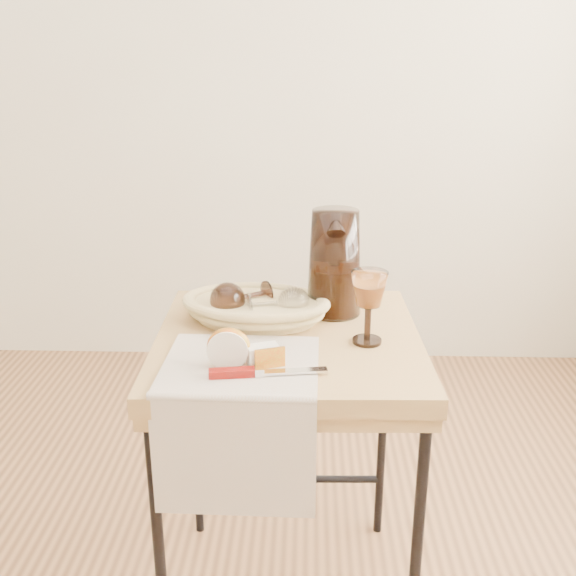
# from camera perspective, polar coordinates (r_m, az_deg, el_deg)

# --- Properties ---
(wall_back) EXTENTS (3.60, 0.00, 2.70)m
(wall_back) POSITION_cam_1_polar(r_m,az_deg,el_deg) (2.92, -7.24, 19.27)
(wall_back) COLOR beige
(wall_back) RESTS_ON ground
(side_table) EXTENTS (0.61, 0.61, 0.75)m
(side_table) POSITION_cam_1_polar(r_m,az_deg,el_deg) (1.70, 0.02, -15.76)
(side_table) COLOR brown
(side_table) RESTS_ON floor
(tea_towel) EXTENTS (0.32, 0.29, 0.01)m
(tea_towel) POSITION_cam_1_polar(r_m,az_deg,el_deg) (1.37, -4.04, -6.52)
(tea_towel) COLOR beige
(tea_towel) RESTS_ON side_table
(bread_basket) EXTENTS (0.34, 0.25, 0.06)m
(bread_basket) POSITION_cam_1_polar(r_m,az_deg,el_deg) (1.59, -2.74, -1.82)
(bread_basket) COLOR #A2845A
(bread_basket) RESTS_ON side_table
(goblet_lying_a) EXTENTS (0.16, 0.14, 0.08)m
(goblet_lying_a) POSITION_cam_1_polar(r_m,az_deg,el_deg) (1.59, -3.70, -0.73)
(goblet_lying_a) COLOR #3F251A
(goblet_lying_a) RESTS_ON bread_basket
(goblet_lying_b) EXTENTS (0.14, 0.10, 0.07)m
(goblet_lying_b) POSITION_cam_1_polar(r_m,az_deg,el_deg) (1.56, -1.13, -1.34)
(goblet_lying_b) COLOR white
(goblet_lying_b) RESTS_ON bread_basket
(pitcher) EXTENTS (0.18, 0.26, 0.29)m
(pitcher) POSITION_cam_1_polar(r_m,az_deg,el_deg) (1.60, 3.98, 2.19)
(pitcher) COLOR black
(pitcher) RESTS_ON side_table
(wine_goblet) EXTENTS (0.09, 0.09, 0.17)m
(wine_goblet) POSITION_cam_1_polar(r_m,az_deg,el_deg) (1.45, 6.85, -1.64)
(wine_goblet) COLOR white
(wine_goblet) RESTS_ON side_table
(apple_half) EXTENTS (0.09, 0.05, 0.08)m
(apple_half) POSITION_cam_1_polar(r_m,az_deg,el_deg) (1.35, -5.08, -4.99)
(apple_half) COLOR #B31804
(apple_half) RESTS_ON tea_towel
(apple_wedge) EXTENTS (0.07, 0.05, 0.04)m
(apple_wedge) POSITION_cam_1_polar(r_m,az_deg,el_deg) (1.35, -2.18, -5.73)
(apple_wedge) COLOR white
(apple_wedge) RESTS_ON tea_towel
(table_knife) EXTENTS (0.23, 0.06, 0.02)m
(table_knife) POSITION_cam_1_polar(r_m,az_deg,el_deg) (1.32, -2.11, -7.06)
(table_knife) COLOR silver
(table_knife) RESTS_ON tea_towel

